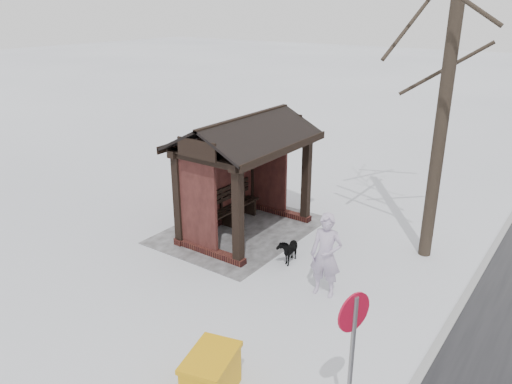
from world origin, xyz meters
TOP-DOWN VIEW (x-y plane):
  - ground at (0.00, 0.00)m, footprint 120.00×120.00m
  - kerb at (0.00, 5.50)m, footprint 120.00×0.15m
  - trampled_patch at (0.00, -0.20)m, footprint 4.20×3.20m
  - bus_shelter at (0.00, -0.16)m, footprint 3.60×2.40m
  - pedestrian at (1.45, 3.08)m, footprint 0.52×0.71m
  - dog at (0.69, 1.73)m, footprint 0.78×0.47m
  - grit_bin at (4.97, 3.04)m, footprint 1.09×0.88m
  - road_sign at (4.36, 4.98)m, footprint 0.54×0.20m

SIDE VIEW (x-z plane):
  - ground at x=0.00m, z-range 0.00..0.00m
  - trampled_patch at x=0.00m, z-range 0.00..0.02m
  - kerb at x=0.00m, z-range -0.02..0.04m
  - dog at x=0.69m, z-range 0.00..0.62m
  - grit_bin at x=4.97m, z-range 0.01..0.74m
  - pedestrian at x=1.45m, z-range 0.00..1.78m
  - road_sign at x=4.36m, z-range 0.50..2.69m
  - bus_shelter at x=0.00m, z-range 0.62..3.71m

